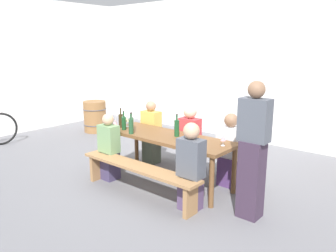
# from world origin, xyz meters

# --- Properties ---
(ground_plane) EXTENTS (24.00, 24.00, 0.00)m
(ground_plane) POSITION_xyz_m (0.00, 0.00, 0.00)
(ground_plane) COLOR slate
(back_wall) EXTENTS (14.00, 0.20, 3.20)m
(back_wall) POSITION_xyz_m (0.00, 3.11, 1.60)
(back_wall) COLOR white
(back_wall) RESTS_ON ground
(side_wall) EXTENTS (0.20, 6.62, 3.20)m
(side_wall) POSITION_xyz_m (-4.87, 0.00, 1.60)
(side_wall) COLOR white
(side_wall) RESTS_ON ground
(tasting_table) EXTENTS (2.14, 0.70, 0.75)m
(tasting_table) POSITION_xyz_m (0.00, 0.00, 0.67)
(tasting_table) COLOR brown
(tasting_table) RESTS_ON ground
(bench_near) EXTENTS (2.04, 0.30, 0.45)m
(bench_near) POSITION_xyz_m (0.00, -0.65, 0.36)
(bench_near) COLOR #9E7247
(bench_near) RESTS_ON ground
(bench_far) EXTENTS (2.04, 0.30, 0.45)m
(bench_far) POSITION_xyz_m (0.00, 0.65, 0.36)
(bench_far) COLOR #9E7247
(bench_far) RESTS_ON ground
(wine_bottle_0) EXTENTS (0.07, 0.07, 0.30)m
(wine_bottle_0) POSITION_xyz_m (-0.66, -0.13, 0.86)
(wine_bottle_0) COLOR #234C2D
(wine_bottle_0) RESTS_ON tasting_table
(wine_bottle_1) EXTENTS (0.07, 0.07, 0.33)m
(wine_bottle_1) POSITION_xyz_m (-0.51, -0.29, 0.88)
(wine_bottle_1) COLOR #234C2D
(wine_bottle_1) RESTS_ON tasting_table
(wine_bottle_2) EXTENTS (0.07, 0.07, 0.33)m
(wine_bottle_2) POSITION_xyz_m (-0.95, -0.10, 0.87)
(wine_bottle_2) COLOR #332814
(wine_bottle_2) RESTS_ON tasting_table
(wine_bottle_3) EXTENTS (0.08, 0.08, 0.34)m
(wine_bottle_3) POSITION_xyz_m (0.13, 0.05, 0.88)
(wine_bottle_3) COLOR #194723
(wine_bottle_3) RESTS_ON tasting_table
(wine_bottle_4) EXTENTS (0.07, 0.07, 0.31)m
(wine_bottle_4) POSITION_xyz_m (-0.79, -0.18, 0.87)
(wine_bottle_4) COLOR #194723
(wine_bottle_4) RESTS_ON tasting_table
(wine_glass_0) EXTENTS (0.08, 0.08, 0.15)m
(wine_glass_0) POSITION_xyz_m (0.92, 0.08, 0.86)
(wine_glass_0) COLOR silver
(wine_glass_0) RESTS_ON tasting_table
(wine_glass_1) EXTENTS (0.07, 0.07, 0.17)m
(wine_glass_1) POSITION_xyz_m (-0.90, -0.00, 0.87)
(wine_glass_1) COLOR silver
(wine_glass_1) RESTS_ON tasting_table
(wine_glass_2) EXTENTS (0.07, 0.07, 0.16)m
(wine_glass_2) POSITION_xyz_m (0.59, -0.19, 0.86)
(wine_glass_2) COLOR silver
(wine_glass_2) RESTS_ON tasting_table
(wine_glass_3) EXTENTS (0.08, 0.08, 0.16)m
(wine_glass_3) POSITION_xyz_m (-0.93, -0.24, 0.86)
(wine_glass_3) COLOR silver
(wine_glass_3) RESTS_ON tasting_table
(seated_guest_near_0) EXTENTS (0.32, 0.24, 1.06)m
(seated_guest_near_0) POSITION_xyz_m (-0.79, -0.50, 0.50)
(seated_guest_near_0) COLOR #3F3758
(seated_guest_near_0) RESTS_ON ground
(seated_guest_near_1) EXTENTS (0.34, 0.24, 1.16)m
(seated_guest_near_1) POSITION_xyz_m (0.81, -0.50, 0.56)
(seated_guest_near_1) COLOR #544163
(seated_guest_near_1) RESTS_ON ground
(seated_guest_far_0) EXTENTS (0.34, 0.24, 1.14)m
(seated_guest_far_0) POSITION_xyz_m (-0.82, 0.50, 0.54)
(seated_guest_far_0) COLOR #495443
(seated_guest_far_0) RESTS_ON ground
(seated_guest_far_1) EXTENTS (0.33, 0.24, 1.16)m
(seated_guest_far_1) POSITION_xyz_m (0.04, 0.50, 0.57)
(seated_guest_far_1) COLOR #402A61
(seated_guest_far_1) RESTS_ON ground
(seated_guest_far_2) EXTENTS (0.38, 0.24, 1.12)m
(seated_guest_far_2) POSITION_xyz_m (0.79, 0.50, 0.53)
(seated_guest_far_2) COLOR #513369
(seated_guest_far_2) RESTS_ON ground
(standing_host) EXTENTS (0.36, 0.24, 1.69)m
(standing_host) POSITION_xyz_m (1.49, -0.18, 0.83)
(standing_host) COLOR #392A3D
(standing_host) RESTS_ON ground
(wine_barrel) EXTENTS (0.58, 0.58, 0.76)m
(wine_barrel) POSITION_xyz_m (-3.47, 1.29, 0.38)
(wine_barrel) COLOR olive
(wine_barrel) RESTS_ON ground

